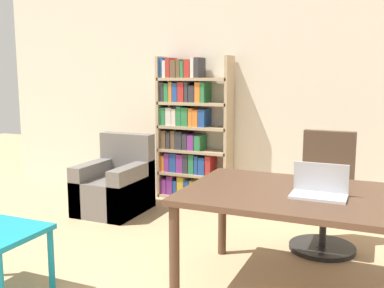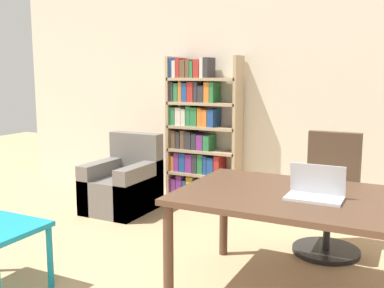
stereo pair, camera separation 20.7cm
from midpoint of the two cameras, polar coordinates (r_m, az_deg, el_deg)
The scene contains 6 objects.
wall_back at distance 5.26m, azimuth 14.40°, elevation 6.65°, with size 8.00×0.06×2.70m.
desk at distance 3.12m, azimuth 17.40°, elevation -7.73°, with size 1.84×1.07×0.74m.
laptop at distance 3.04m, azimuth 17.29°, elevation -5.78°, with size 0.36×0.21×0.22m.
office_chair at distance 4.12m, azimuth 18.47°, elevation -7.06°, with size 0.57×0.57×1.03m.
armchair at distance 5.15m, azimuth -7.55°, elevation -5.28°, with size 0.65×0.77×0.85m.
bookshelf at distance 5.50m, azimuth 1.74°, elevation 1.72°, with size 0.92×0.28×1.74m.
Camera 2 is at (1.22, -0.56, 1.54)m, focal length 42.00 mm.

